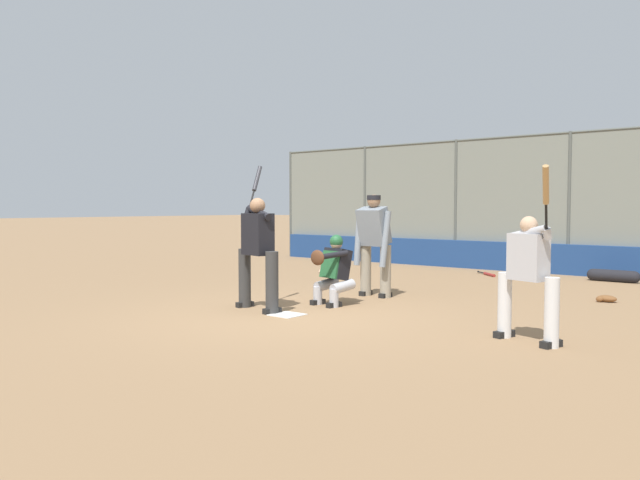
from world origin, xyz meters
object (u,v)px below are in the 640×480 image
batter_on_deck (528,274)px  batter_at_plate (258,249)px  umpire_home (374,242)px  catcher_behind_plate (333,269)px  spare_bat_near_backstop (488,274)px  equipment_bag_dugout_side (613,276)px  fielding_glove_on_dirt (606,299)px

batter_on_deck → batter_at_plate: bearing=-157.8°
umpire_home → batter_at_plate: bearing=76.1°
catcher_behind_plate → spare_bat_near_backstop: 5.64m
batter_at_plate → equipment_bag_dugout_side: (-3.29, -7.27, -0.81)m
umpire_home → fielding_glove_on_dirt: (-3.34, -1.91, -0.91)m
catcher_behind_plate → batter_at_plate: bearing=71.9°
umpire_home → spare_bat_near_backstop: umpire_home is taller
batter_at_plate → equipment_bag_dugout_side: size_ratio=2.13×
catcher_behind_plate → batter_on_deck: batter_on_deck is taller
batter_at_plate → umpire_home: bearing=-91.7°
batter_on_deck → fielding_glove_on_dirt: 3.93m
spare_bat_near_backstop → equipment_bag_dugout_side: equipment_bag_dugout_side is taller
spare_bat_near_backstop → catcher_behind_plate: bearing=-49.7°
batter_on_deck → equipment_bag_dugout_side: size_ratio=1.92×
catcher_behind_plate → umpire_home: size_ratio=0.63×
batter_at_plate → catcher_behind_plate: (-0.59, -1.11, -0.35)m
catcher_behind_plate → batter_on_deck: size_ratio=0.56×
equipment_bag_dugout_side → umpire_home: bearing=61.5°
catcher_behind_plate → fielding_glove_on_dirt: (-3.34, -3.08, -0.53)m
umpire_home → batter_on_deck: 3.98m
batter_at_plate → umpire_home: 2.37m
batter_on_deck → equipment_bag_dugout_side: 7.00m
batter_on_deck → catcher_behind_plate: bearing=-175.2°
batter_at_plate → batter_on_deck: bearing=-162.4°
batter_at_plate → spare_bat_near_backstop: bearing=-83.7°
batter_at_plate → equipment_bag_dugout_side: bearing=-101.6°
catcher_behind_plate → batter_on_deck: 3.55m
batter_at_plate → catcher_behind_plate: 1.31m
catcher_behind_plate → equipment_bag_dugout_side: 6.74m
catcher_behind_plate → equipment_bag_dugout_side: bearing=-104.0°
umpire_home → batter_on_deck: (-3.46, 1.95, -0.17)m
umpire_home → batter_on_deck: size_ratio=0.88×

